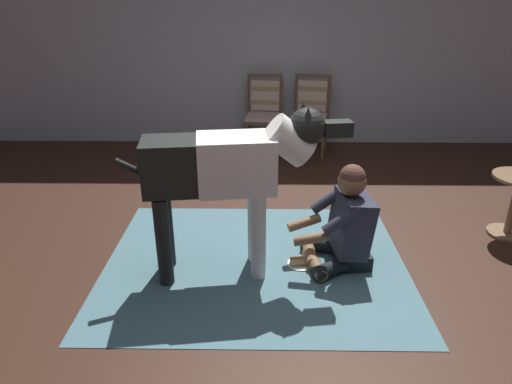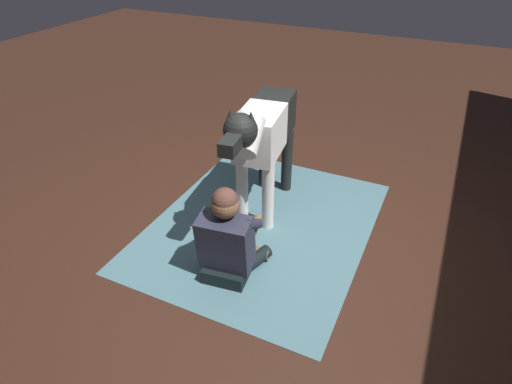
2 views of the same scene
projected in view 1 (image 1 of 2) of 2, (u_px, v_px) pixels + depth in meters
The scene contains 8 objects.
ground_plane at pixel (289, 262), 3.52m from camera, with size 15.84×15.84×0.00m, color #382016.
back_wall at pixel (279, 46), 5.86m from camera, with size 9.15×0.10×2.60m, color #B1B6BB.
area_rug at pixel (255, 262), 3.51m from camera, with size 2.33×1.89×0.01m, color slate.
dining_chair_left_of_pair at pixel (264, 110), 5.81m from camera, with size 0.51×0.51×0.98m.
dining_chair_right_of_pair at pixel (311, 110), 5.80m from camera, with size 0.55×0.55×0.98m.
person_sitting_on_floor at pixel (344, 225), 3.39m from camera, with size 0.65×0.57×0.81m.
large_dog at pixel (228, 169), 3.10m from camera, with size 1.62×0.45×1.26m.
hot_dog_on_plate at pixel (301, 262), 3.48m from camera, with size 0.21×0.21×0.06m.
Camera 1 is at (-0.22, -3.00, 1.94)m, focal length 31.39 mm.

